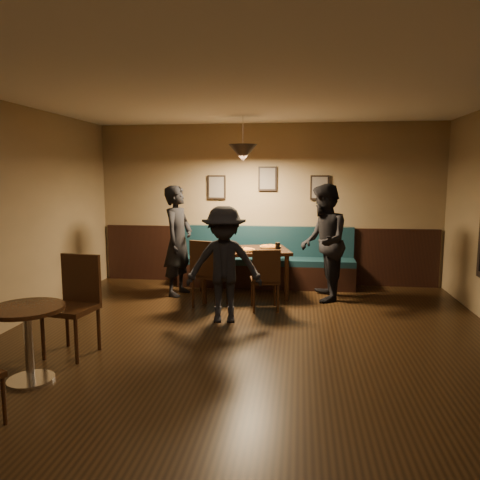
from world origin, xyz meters
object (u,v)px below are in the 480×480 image
(dining_table, at_px, (243,273))
(cafe_chair_far, at_px, (70,307))
(diner_right, at_px, (324,243))
(diner_front, at_px, (224,265))
(cafe_table, at_px, (29,344))
(chair_near_right, at_px, (265,279))
(tabasco_bottle, at_px, (279,246))
(booth_bench, at_px, (266,258))
(chair_near_left, at_px, (210,273))
(soda_glass, at_px, (278,248))
(diner_left, at_px, (178,241))

(dining_table, xyz_separation_m, cafe_chair_far, (-1.52, -2.67, 0.15))
(diner_right, xyz_separation_m, diner_front, (-1.33, -1.26, -0.13))
(cafe_table, bearing_deg, dining_table, 64.61)
(chair_near_right, relative_size, tabasco_bottle, 7.08)
(booth_bench, distance_m, diner_front, 2.09)
(cafe_table, bearing_deg, booth_bench, 64.97)
(tabasco_bottle, bearing_deg, dining_table, 178.70)
(diner_right, xyz_separation_m, cafe_chair_far, (-2.76, -2.62, -0.36))
(booth_bench, relative_size, chair_near_right, 3.37)
(chair_near_right, relative_size, diner_right, 0.50)
(chair_near_left, relative_size, soda_glass, 6.21)
(booth_bench, height_order, cafe_chair_far, cafe_chair_far)
(chair_near_right, height_order, diner_left, diner_left)
(dining_table, distance_m, tabasco_bottle, 0.72)
(diner_left, bearing_deg, booth_bench, -48.74)
(chair_near_right, relative_size, diner_front, 0.59)
(soda_glass, relative_size, tabasco_bottle, 1.27)
(diner_right, xyz_separation_m, cafe_table, (-2.83, -3.29, -0.53))
(diner_front, relative_size, cafe_chair_far, 1.43)
(chair_near_left, relative_size, tabasco_bottle, 7.88)
(diner_left, bearing_deg, soda_glass, -87.34)
(diner_front, height_order, cafe_chair_far, diner_front)
(diner_front, relative_size, tabasco_bottle, 12.07)
(booth_bench, distance_m, chair_near_left, 1.52)
(booth_bench, height_order, soda_glass, booth_bench)
(chair_near_right, bearing_deg, diner_left, 144.46)
(chair_near_left, xyz_separation_m, soda_glass, (0.96, 0.33, 0.34))
(tabasco_bottle, bearing_deg, diner_right, -3.43)
(soda_glass, bearing_deg, cafe_table, -125.13)
(diner_front, xyz_separation_m, soda_glass, (0.64, 1.02, 0.08))
(diner_left, xyz_separation_m, diner_right, (2.28, -0.03, 0.02))
(diner_left, relative_size, soda_glass, 10.98)
(chair_near_right, distance_m, tabasco_bottle, 0.79)
(diner_front, relative_size, cafe_table, 2.11)
(chair_near_left, height_order, diner_front, diner_front)
(dining_table, bearing_deg, tabasco_bottle, -15.24)
(booth_bench, bearing_deg, diner_front, -101.06)
(diner_left, height_order, cafe_chair_far, diner_left)
(chair_near_left, xyz_separation_m, chair_near_right, (0.80, -0.07, -0.05))
(cafe_table, height_order, cafe_chair_far, cafe_chair_far)
(chair_near_left, height_order, cafe_table, chair_near_left)
(diner_left, xyz_separation_m, soda_glass, (1.59, -0.27, -0.04))
(chair_near_left, distance_m, chair_near_right, 0.81)
(diner_left, bearing_deg, chair_near_left, -120.95)
(booth_bench, bearing_deg, tabasco_bottle, -70.96)
(cafe_table, relative_size, cafe_chair_far, 0.68)
(dining_table, xyz_separation_m, diner_front, (-0.09, -1.31, 0.38))
(dining_table, xyz_separation_m, diner_right, (1.25, -0.05, 0.51))
(booth_bench, xyz_separation_m, chair_near_right, (0.09, -1.41, -0.05))
(soda_glass, xyz_separation_m, cafe_chair_far, (-2.08, -2.38, -0.31))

